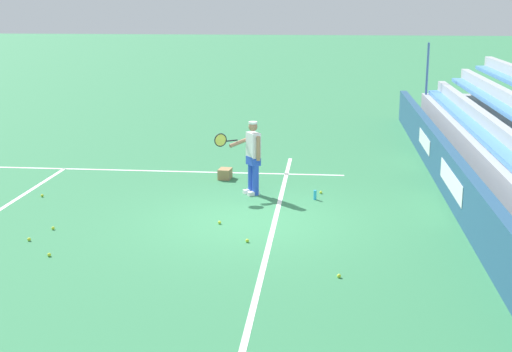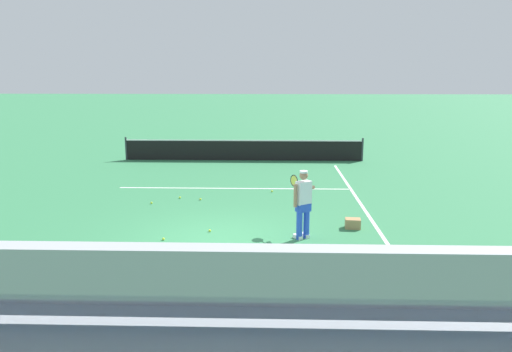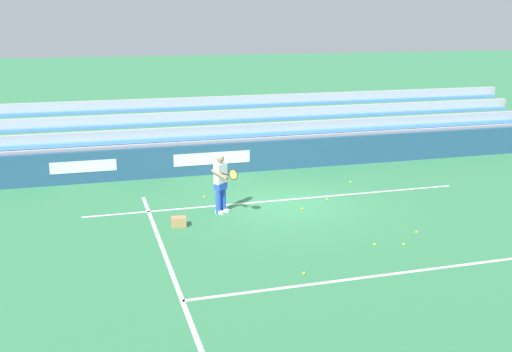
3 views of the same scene
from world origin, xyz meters
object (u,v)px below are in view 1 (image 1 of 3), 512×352
(tennis_ball_midcourt, at_px, (247,241))
(water_bottle, at_px, (315,195))
(tennis_ball_on_baseline, at_px, (29,239))
(tennis_ball_by_box, at_px, (49,255))
(tennis_ball_near_player, at_px, (321,192))
(ball_box_cardboard, at_px, (225,174))
(tennis_player, at_px, (252,157))
(tennis_ball_toward_net, at_px, (339,276))
(tennis_ball_far_right, at_px, (53,228))
(tennis_ball_stray_back, at_px, (42,196))
(tennis_ball_far_left, at_px, (220,222))

(tennis_ball_midcourt, distance_m, water_bottle, 3.31)
(tennis_ball_midcourt, bearing_deg, tennis_ball_on_baseline, 94.68)
(tennis_ball_by_box, distance_m, tennis_ball_near_player, 6.69)
(ball_box_cardboard, xyz_separation_m, tennis_ball_near_player, (-1.20, -2.45, -0.10))
(ball_box_cardboard, relative_size, tennis_ball_near_player, 6.06)
(tennis_player, bearing_deg, tennis_ball_midcourt, -175.49)
(ball_box_cardboard, height_order, tennis_ball_toward_net, ball_box_cardboard)
(tennis_ball_far_right, relative_size, tennis_ball_midcourt, 1.00)
(tennis_player, height_order, tennis_ball_toward_net, tennis_player)
(tennis_ball_far_right, relative_size, tennis_ball_near_player, 1.00)
(tennis_ball_on_baseline, bearing_deg, tennis_ball_toward_net, -102.20)
(tennis_player, height_order, tennis_ball_midcourt, tennis_player)
(tennis_player, relative_size, tennis_ball_near_player, 25.98)
(ball_box_cardboard, distance_m, tennis_ball_toward_net, 6.99)
(tennis_ball_stray_back, xyz_separation_m, tennis_ball_midcourt, (-2.68, -5.07, 0.00))
(tennis_ball_midcourt, bearing_deg, ball_box_cardboard, 13.01)
(tennis_player, distance_m, tennis_ball_near_player, 1.83)
(tennis_ball_far_left, height_order, water_bottle, water_bottle)
(tennis_ball_on_baseline, bearing_deg, ball_box_cardboard, -30.20)
(tennis_ball_toward_net, xyz_separation_m, tennis_ball_midcourt, (1.59, 1.69, 0.00))
(tennis_player, distance_m, tennis_ball_on_baseline, 5.45)
(tennis_ball_toward_net, xyz_separation_m, tennis_ball_on_baseline, (1.25, 5.80, 0.00))
(ball_box_cardboard, height_order, tennis_ball_on_baseline, ball_box_cardboard)
(tennis_ball_by_box, relative_size, tennis_ball_far_left, 1.00)
(tennis_ball_toward_net, bearing_deg, tennis_ball_midcourt, 46.79)
(tennis_player, height_order, ball_box_cardboard, tennis_player)
(tennis_ball_far_right, xyz_separation_m, tennis_ball_near_player, (3.25, -5.25, 0.00))
(water_bottle, bearing_deg, tennis_ball_by_box, 132.24)
(tennis_ball_by_box, xyz_separation_m, tennis_ball_stray_back, (3.79, 1.66, 0.00))
(tennis_ball_by_box, relative_size, tennis_ball_near_player, 1.00)
(tennis_ball_far_left, bearing_deg, ball_box_cardboard, 6.48)
(tennis_ball_stray_back, height_order, tennis_ball_on_baseline, same)
(tennis_ball_far_left, bearing_deg, tennis_ball_by_box, 128.51)
(tennis_ball_toward_net, distance_m, water_bottle, 4.70)
(tennis_ball_stray_back, bearing_deg, tennis_ball_toward_net, -122.25)
(tennis_ball_toward_net, height_order, tennis_ball_midcourt, same)
(tennis_ball_far_left, xyz_separation_m, tennis_ball_toward_net, (-2.65, -2.38, 0.00))
(tennis_player, bearing_deg, ball_box_cardboard, 31.28)
(tennis_ball_far_left, xyz_separation_m, tennis_ball_near_player, (2.55, -2.02, 0.00))
(water_bottle, bearing_deg, tennis_ball_stray_back, 93.71)
(tennis_ball_near_player, distance_m, tennis_ball_midcourt, 3.85)
(tennis_player, height_order, tennis_ball_on_baseline, tennis_player)
(tennis_ball_midcourt, bearing_deg, water_bottle, -21.33)
(tennis_ball_stray_back, bearing_deg, tennis_ball_by_box, -156.30)
(tennis_ball_stray_back, height_order, tennis_ball_near_player, same)
(tennis_player, bearing_deg, tennis_ball_far_right, 130.06)
(tennis_ball_by_box, relative_size, tennis_ball_toward_net, 1.00)
(tennis_ball_on_baseline, height_order, water_bottle, water_bottle)
(tennis_ball_near_player, relative_size, water_bottle, 0.30)
(tennis_ball_stray_back, xyz_separation_m, tennis_ball_near_player, (0.93, -6.41, 0.00))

